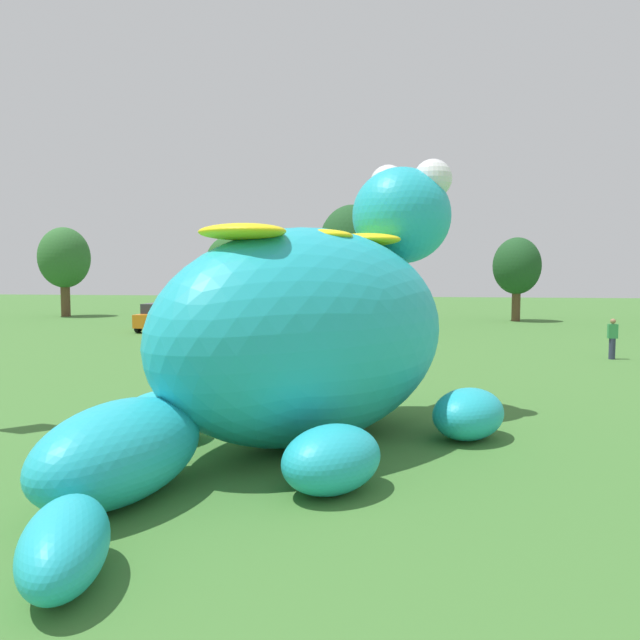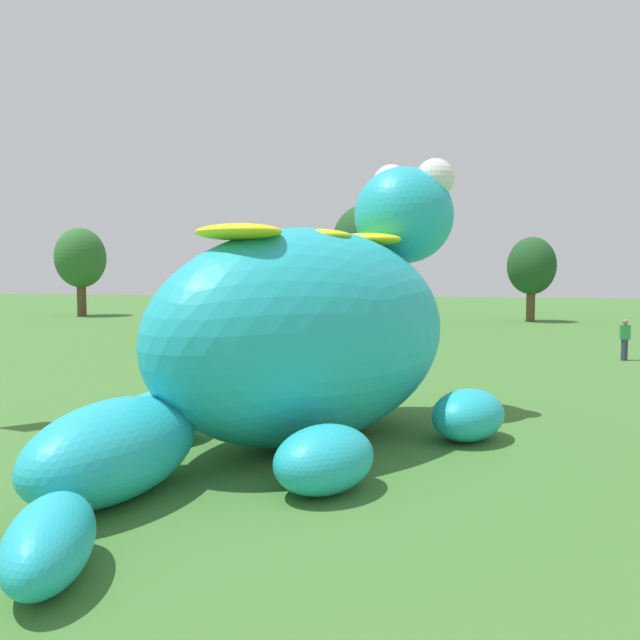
% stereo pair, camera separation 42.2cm
% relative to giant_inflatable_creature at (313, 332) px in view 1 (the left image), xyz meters
% --- Properties ---
extents(ground_plane, '(160.00, 160.00, 0.00)m').
position_rel_giant_inflatable_creature_xyz_m(ground_plane, '(-1.21, 0.13, -2.36)').
color(ground_plane, '#427533').
extents(giant_inflatable_creature, '(8.72, 12.58, 6.47)m').
position_rel_giant_inflatable_creature_xyz_m(giant_inflatable_creature, '(0.00, 0.00, 0.00)').
color(giant_inflatable_creature, '#23B2C6').
rests_on(giant_inflatable_creature, ground).
extents(car_orange, '(1.95, 4.10, 1.72)m').
position_rel_giant_inflatable_creature_xyz_m(car_orange, '(-13.58, 23.54, -1.50)').
color(car_orange, orange).
rests_on(car_orange, ground).
extents(car_silver, '(2.25, 4.25, 1.72)m').
position_rel_giant_inflatable_creature_xyz_m(car_silver, '(-9.50, 23.30, -1.50)').
color(car_silver, '#B7BABF').
rests_on(car_silver, ground).
extents(car_blue, '(2.34, 4.29, 1.72)m').
position_rel_giant_inflatable_creature_xyz_m(car_blue, '(-5.28, 23.19, -1.50)').
color(car_blue, '#2347B7').
rests_on(car_blue, ground).
extents(tree_far_left, '(4.11, 4.11, 7.30)m').
position_rel_giant_inflatable_creature_xyz_m(tree_far_left, '(-26.41, 34.47, 2.41)').
color(tree_far_left, brown).
rests_on(tree_far_left, ground).
extents(tree_left, '(3.59, 3.59, 6.36)m').
position_rel_giant_inflatable_creature_xyz_m(tree_left, '(-11.95, 32.92, 1.80)').
color(tree_left, brown).
rests_on(tree_left, ground).
extents(tree_mid_left, '(4.77, 4.77, 8.46)m').
position_rel_giant_inflatable_creature_xyz_m(tree_mid_left, '(-2.47, 31.94, 3.17)').
color(tree_mid_left, brown).
rests_on(tree_mid_left, ground).
extents(tree_centre_left, '(3.50, 3.50, 6.21)m').
position_rel_giant_inflatable_creature_xyz_m(tree_centre_left, '(9.49, 35.04, 1.70)').
color(tree_centre_left, brown).
rests_on(tree_centre_left, ground).
extents(spectator_near_inflatable, '(0.38, 0.26, 1.71)m').
position_rel_giant_inflatable_creature_xyz_m(spectator_near_inflatable, '(-4.74, 18.38, -1.51)').
color(spectator_near_inflatable, black).
rests_on(spectator_near_inflatable, ground).
extents(spectator_mid_field, '(0.38, 0.26, 1.71)m').
position_rel_giant_inflatable_creature_xyz_m(spectator_mid_field, '(-8.35, 18.03, -1.51)').
color(spectator_mid_field, '#726656').
rests_on(spectator_mid_field, ground).
extents(spectator_by_cars, '(0.38, 0.26, 1.71)m').
position_rel_giant_inflatable_creature_xyz_m(spectator_by_cars, '(10.30, 14.45, -1.51)').
color(spectator_by_cars, '#2D334C').
rests_on(spectator_by_cars, ground).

